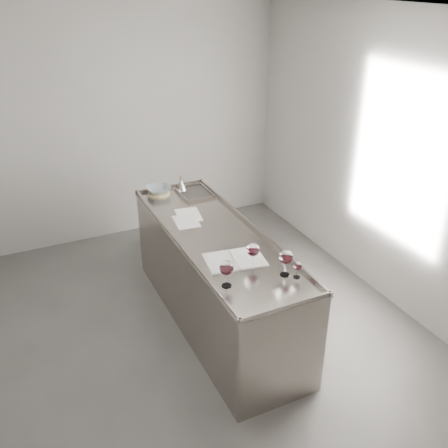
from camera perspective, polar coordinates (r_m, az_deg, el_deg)
name	(u,v)px	position (r m, az deg, el deg)	size (l,w,h in m)	color
room_shell	(172,212)	(3.80, -6.00, 1.40)	(4.54, 5.04, 2.84)	#4E4C49
counter	(216,279)	(4.67, -0.92, -6.30)	(0.77, 2.42, 0.97)	gray
wine_glass_left	(227,268)	(3.66, 0.29, -5.11)	(0.11, 0.11, 0.21)	white
wine_glass_middle	(253,250)	(3.90, 3.36, -3.02)	(0.10, 0.10, 0.20)	white
wine_glass_right	(286,258)	(3.81, 7.09, -3.83)	(0.11, 0.11, 0.22)	white
wine_glass_small	(297,266)	(3.82, 8.39, -4.82)	(0.07, 0.07, 0.14)	white
notebook	(235,260)	(4.04, 1.25, -4.12)	(0.51, 0.39, 0.02)	white
loose_paper_top	(189,215)	(4.79, -4.08, 1.06)	(0.22, 0.32, 0.00)	white
loose_paper_under	(186,221)	(4.66, -4.34, 0.31)	(0.21, 0.30, 0.00)	white
trivet	(159,193)	(5.28, -7.46, 3.54)	(0.23, 0.23, 0.02)	beige
ceramic_bowl	(159,189)	(5.26, -7.48, 3.94)	(0.25, 0.25, 0.06)	#88969E
wine_funnel	(181,185)	(5.34, -4.94, 4.46)	(0.12, 0.12, 0.18)	#A0998E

